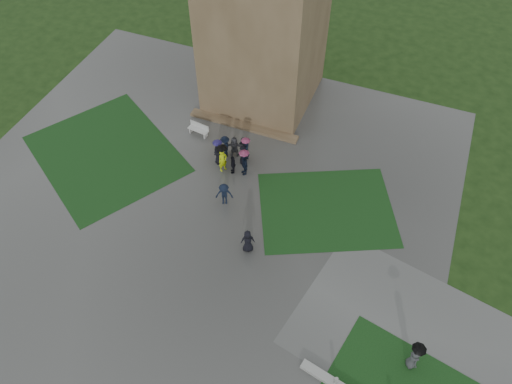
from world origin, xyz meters
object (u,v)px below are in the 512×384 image
at_px(pedestrian_near, 248,241).
at_px(pedestrian_path, 415,356).
at_px(pedestrian_mid, 224,194).
at_px(bench, 199,129).

relative_size(pedestrian_near, pedestrian_path, 0.80).
bearing_deg(pedestrian_path, pedestrian_mid, 154.47).
distance_m(bench, pedestrian_path, 22.39).
xyz_separation_m(pedestrian_near, pedestrian_path, (11.06, -3.72, 0.29)).
distance_m(pedestrian_mid, pedestrian_path, 15.52).
bearing_deg(pedestrian_near, pedestrian_path, 134.58).
distance_m(pedestrian_near, pedestrian_path, 11.67).
bearing_deg(pedestrian_mid, bench, 108.38).
bearing_deg(bench, pedestrian_near, -40.93).
relative_size(pedestrian_mid, pedestrian_path, 0.80).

